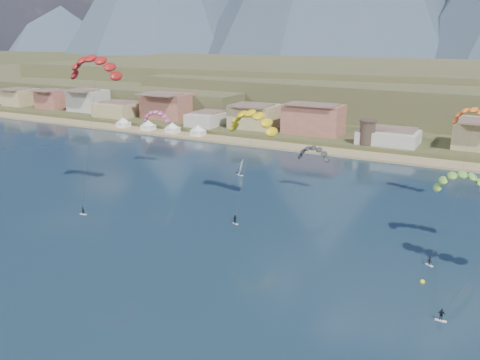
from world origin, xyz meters
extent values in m
plane|color=black|center=(0.00, 0.00, 0.00)|extent=(2400.00, 2400.00, 0.00)
cube|color=#A1885C|center=(0.00, 106.00, 0.25)|extent=(2200.00, 12.00, 0.90)
cube|color=brown|center=(0.00, 560.00, 0.00)|extent=(2200.00, 900.00, 4.00)
cube|color=brown|center=(-200.00, 200.00, 7.00)|extent=(280.00, 130.00, 10.00)
cube|color=brown|center=(-40.00, 260.00, 11.00)|extent=(380.00, 170.00, 18.00)
cylinder|color=#47382D|center=(5.00, 114.00, 6.00)|extent=(5.20, 5.20, 8.00)
cylinder|color=#47382D|center=(5.00, 114.00, 10.30)|extent=(5.82, 5.82, 0.60)
cube|color=white|center=(-95.00, 106.00, 1.70)|extent=(4.50, 4.50, 2.00)
pyramid|color=white|center=(-95.00, 106.00, 4.70)|extent=(6.40, 6.40, 2.00)
cube|color=white|center=(-82.00, 106.00, 1.70)|extent=(4.50, 4.50, 2.00)
pyramid|color=white|center=(-82.00, 106.00, 4.70)|extent=(6.40, 6.40, 2.00)
cube|color=white|center=(-70.00, 106.00, 1.70)|extent=(4.50, 4.50, 2.00)
pyramid|color=white|center=(-70.00, 106.00, 4.70)|extent=(6.40, 6.40, 2.00)
cube|color=white|center=(-58.00, 106.00, 1.70)|extent=(4.50, 4.50, 2.00)
pyramid|color=white|center=(-58.00, 106.00, 4.70)|extent=(6.40, 6.40, 2.00)
cube|color=silver|center=(-33.96, 21.52, 0.05)|extent=(1.60, 0.67, 0.10)
imported|color=black|center=(-33.96, 21.52, 1.00)|extent=(0.70, 0.51, 1.78)
cylinder|color=#262626|center=(-35.17, 26.31, 15.14)|extent=(0.05, 0.05, 29.69)
cube|color=silver|center=(-1.45, 32.54, 0.05)|extent=(1.68, 1.08, 0.11)
imported|color=black|center=(-1.45, 32.54, 1.04)|extent=(1.11, 1.00, 1.86)
cylinder|color=#262626|center=(-2.87, 39.25, 9.22)|extent=(0.05, 0.05, 21.13)
cube|color=silver|center=(42.03, 13.43, 0.05)|extent=(1.58, 0.52, 0.10)
imported|color=black|center=(42.03, 13.43, 1.00)|extent=(1.07, 0.47, 1.80)
cube|color=silver|center=(37.89, 31.10, 0.05)|extent=(1.48, 1.14, 0.10)
imported|color=black|center=(37.89, 31.10, 0.94)|extent=(1.26, 1.10, 1.68)
cylinder|color=#262626|center=(39.20, 36.45, 5.97)|extent=(0.05, 0.05, 14.74)
cylinder|color=#262626|center=(-43.32, 57.59, 7.08)|extent=(0.04, 0.04, 15.75)
cylinder|color=#262626|center=(5.10, 57.31, 4.34)|extent=(0.04, 0.04, 11.37)
cylinder|color=#262626|center=(39.87, 62.68, 9.73)|extent=(0.04, 0.04, 20.49)
cube|color=silver|center=(-18.44, 66.13, 0.06)|extent=(2.58, 1.51, 0.12)
imported|color=black|center=(-18.44, 66.13, 1.01)|extent=(1.01, 0.83, 1.78)
cube|color=white|center=(-18.03, 66.13, 2.29)|extent=(1.81, 2.85, 4.25)
sphere|color=yellow|center=(37.89, 24.01, 0.13)|extent=(0.78, 0.78, 0.78)
camera|label=1|loc=(46.69, -55.03, 39.08)|focal=37.82mm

